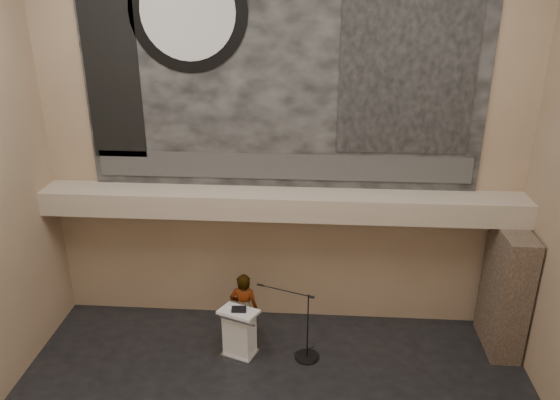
{
  "coord_description": "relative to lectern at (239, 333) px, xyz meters",
  "views": [
    {
      "loc": [
        0.69,
        -6.78,
        7.33
      ],
      "look_at": [
        0.0,
        3.2,
        3.2
      ],
      "focal_mm": 35.0,
      "sensor_mm": 36.0,
      "label": 1
    }
  ],
  "objects": [
    {
      "name": "wall_back",
      "position": [
        0.78,
        1.58,
        3.7
      ],
      "size": [
        10.0,
        0.02,
        8.5
      ],
      "primitive_type": "cube",
      "color": "#8B7358",
      "rests_on": "floor"
    },
    {
      "name": "soffit",
      "position": [
        0.78,
        1.18,
        2.4
      ],
      "size": [
        10.0,
        0.8,
        0.5
      ],
      "primitive_type": "cube",
      "color": "tan",
      "rests_on": "wall_back"
    },
    {
      "name": "sprinkler_left",
      "position": [
        -0.82,
        1.13,
        2.12
      ],
      "size": [
        0.04,
        0.04,
        0.06
      ],
      "primitive_type": "cylinder",
      "color": "#B2893D",
      "rests_on": "soffit"
    },
    {
      "name": "sprinkler_right",
      "position": [
        2.68,
        1.13,
        2.12
      ],
      "size": [
        0.04,
        0.04,
        0.06
      ],
      "primitive_type": "cylinder",
      "color": "#B2893D",
      "rests_on": "soffit"
    },
    {
      "name": "banner",
      "position": [
        0.78,
        1.55,
        5.15
      ],
      "size": [
        8.0,
        0.05,
        5.0
      ],
      "primitive_type": "cube",
      "color": "black",
      "rests_on": "wall_back"
    },
    {
      "name": "banner_text_strip",
      "position": [
        0.78,
        1.51,
        3.1
      ],
      "size": [
        7.76,
        0.02,
        0.55
      ],
      "primitive_type": "cube",
      "color": "#2F2F2F",
      "rests_on": "banner"
    },
    {
      "name": "banner_clock_rim",
      "position": [
        -1.02,
        1.51,
        6.15
      ],
      "size": [
        2.3,
        0.02,
        2.3
      ],
      "primitive_type": "cylinder",
      "rotation": [
        1.57,
        0.0,
        0.0
      ],
      "color": "black",
      "rests_on": "banner"
    },
    {
      "name": "banner_clock_face",
      "position": [
        -1.02,
        1.49,
        6.15
      ],
      "size": [
        1.84,
        0.02,
        1.84
      ],
      "primitive_type": "cylinder",
      "rotation": [
        1.57,
        0.0,
        0.0
      ],
      "color": "silver",
      "rests_on": "banner"
    },
    {
      "name": "banner_building_print",
      "position": [
        3.18,
        1.51,
        5.25
      ],
      "size": [
        2.6,
        0.02,
        3.6
      ],
      "primitive_type": "cube",
      "color": "black",
      "rests_on": "banner"
    },
    {
      "name": "banner_brick_print",
      "position": [
        -2.62,
        1.51,
        4.85
      ],
      "size": [
        1.1,
        0.02,
        3.2
      ],
      "primitive_type": "cube",
      "color": "black",
      "rests_on": "banner"
    },
    {
      "name": "stone_pier",
      "position": [
        5.43,
        0.73,
        0.8
      ],
      "size": [
        0.6,
        1.4,
        2.7
      ],
      "primitive_type": "cube",
      "color": "#3D3026",
      "rests_on": "floor"
    },
    {
      "name": "lectern",
      "position": [
        0.0,
        0.0,
        0.0
      ],
      "size": [
        0.89,
        0.76,
        1.14
      ],
      "rotation": [
        0.0,
        0.0,
        -0.36
      ],
      "color": "silver",
      "rests_on": "floor"
    },
    {
      "name": "binder",
      "position": [
        0.0,
        -0.01,
        0.56
      ],
      "size": [
        0.32,
        0.27,
        0.04
      ],
      "primitive_type": "cube",
      "rotation": [
        0.0,
        0.0,
        0.1
      ],
      "color": "black",
      "rests_on": "lectern"
    },
    {
      "name": "papers",
      "position": [
        -0.17,
        -0.02,
        0.55
      ],
      "size": [
        0.2,
        0.27,
        0.0
      ],
      "primitive_type": "cube",
      "rotation": [
        0.0,
        0.0,
        -0.05
      ],
      "color": "white",
      "rests_on": "lectern"
    },
    {
      "name": "speaker_person",
      "position": [
        0.04,
        0.45,
        0.28
      ],
      "size": [
        0.63,
        0.44,
        1.66
      ],
      "primitive_type": "imported",
      "rotation": [
        0.0,
        0.0,
        3.07
      ],
      "color": "white",
      "rests_on": "floor"
    },
    {
      "name": "mic_stand",
      "position": [
        1.36,
        0.03,
        -0.33
      ],
      "size": [
        1.31,
        0.64,
        1.52
      ],
      "rotation": [
        0.0,
        0.0,
        -0.34
      ],
      "color": "black",
      "rests_on": "floor"
    }
  ]
}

